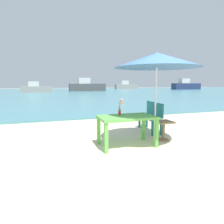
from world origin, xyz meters
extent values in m
plane|color=beige|center=(0.00, 0.00, 0.00)|extent=(120.00, 120.00, 0.00)
cube|color=teal|center=(0.00, 30.00, 0.04)|extent=(120.00, 50.00, 0.08)
cube|color=#60B24C|center=(-0.35, 1.28, 0.73)|extent=(1.40, 0.80, 0.06)
cube|color=#60B24C|center=(-0.99, 0.94, 0.35)|extent=(0.08, 0.08, 0.70)
cube|color=#60B24C|center=(0.29, 0.94, 0.35)|extent=(0.08, 0.08, 0.70)
cube|color=#60B24C|center=(-0.99, 1.62, 0.35)|extent=(0.08, 0.08, 0.70)
cube|color=#60B24C|center=(0.29, 1.62, 0.35)|extent=(0.08, 0.08, 0.70)
cylinder|color=brown|center=(-0.49, 1.42, 0.84)|extent=(0.06, 0.06, 0.16)
cone|color=brown|center=(-0.49, 1.42, 0.92)|extent=(0.06, 0.06, 0.03)
cylinder|color=brown|center=(-0.49, 1.42, 0.97)|extent=(0.03, 0.03, 0.09)
cylinder|color=red|center=(-0.49, 1.42, 0.83)|extent=(0.07, 0.07, 0.05)
cylinder|color=gold|center=(-0.49, 1.42, 1.02)|extent=(0.03, 0.03, 0.01)
cylinder|color=silver|center=(0.39, 1.20, 1.15)|extent=(0.04, 0.04, 2.30)
cone|color=#33598C|center=(0.39, 1.20, 2.12)|extent=(2.10, 2.10, 0.36)
cube|color=olive|center=(0.79, 1.38, 0.52)|extent=(0.44, 0.44, 0.04)
cylinder|color=olive|center=(0.79, 1.38, 0.25)|extent=(0.07, 0.07, 0.50)
cylinder|color=olive|center=(0.79, 1.38, 0.01)|extent=(0.32, 0.32, 0.03)
cube|color=#237275|center=(0.93, 2.41, 0.45)|extent=(0.48, 1.23, 0.05)
cube|color=#237275|center=(1.09, 2.40, 0.73)|extent=(0.16, 1.20, 0.44)
cube|color=#237275|center=(0.85, 2.97, 0.21)|extent=(0.06, 0.06, 0.42)
cube|color=#237275|center=(0.74, 1.88, 0.21)|extent=(0.06, 0.06, 0.42)
cube|color=#237275|center=(1.13, 2.95, 0.21)|extent=(0.06, 0.06, 0.42)
cube|color=#237275|center=(1.01, 1.85, 0.21)|extent=(0.06, 0.06, 0.42)
cylinder|color=tan|center=(2.66, 9.47, 0.18)|extent=(0.34, 0.34, 0.20)
sphere|color=tan|center=(2.66, 9.47, 0.39)|extent=(0.21, 0.21, 0.21)
cube|color=gray|center=(16.32, 41.50, 0.68)|extent=(5.83, 1.59, 1.19)
cube|color=silver|center=(15.79, 41.50, 1.74)|extent=(1.86, 1.19, 0.93)
cube|color=navy|center=(29.06, 34.81, 0.80)|extent=(7.06, 1.93, 1.44)
cube|color=silver|center=(28.42, 34.81, 2.09)|extent=(2.25, 1.44, 1.12)
cube|color=#4C4C4C|center=(4.66, 32.72, 0.77)|extent=(6.77, 1.85, 1.39)
cube|color=silver|center=(4.05, 32.72, 2.00)|extent=(2.16, 1.39, 1.08)
cube|color=gray|center=(-4.08, 29.28, 0.57)|extent=(4.83, 1.32, 0.99)
cube|color=silver|center=(-4.52, 29.28, 1.45)|extent=(1.54, 0.99, 0.77)
camera|label=1|loc=(-2.13, -2.95, 1.56)|focal=30.14mm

